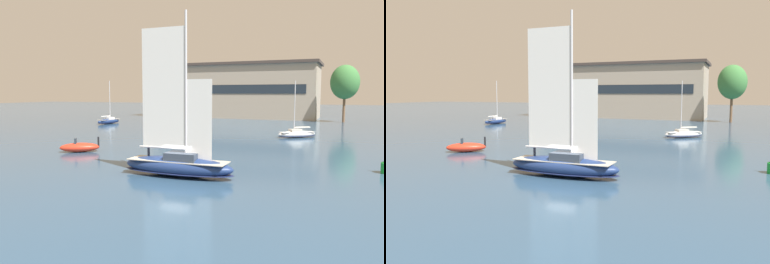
{
  "view_description": "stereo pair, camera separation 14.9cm",
  "coord_description": "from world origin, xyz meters",
  "views": [
    {
      "loc": [
        12.57,
        -26.85,
        6.66
      ],
      "look_at": [
        0.0,
        3.0,
        3.27
      ],
      "focal_mm": 35.0,
      "sensor_mm": 36.0,
      "label": 1
    },
    {
      "loc": [
        12.71,
        -26.79,
        6.66
      ],
      "look_at": [
        0.0,
        3.0,
        3.27
      ],
      "focal_mm": 35.0,
      "sensor_mm": 36.0,
      "label": 2
    }
  ],
  "objects": [
    {
      "name": "sailboat_moored_far_slip",
      "position": [
        5.44,
        30.54,
        0.58
      ],
      "size": [
        5.91,
        5.15,
        8.48
      ],
      "color": "silver",
      "rests_on": "ground"
    },
    {
      "name": "sailboat_main",
      "position": [
        0.01,
        0.0,
        1.04
      ],
      "size": [
        9.46,
        2.72,
        12.98
      ],
      "color": "navy",
      "rests_on": "ground"
    },
    {
      "name": "waterfront_building",
      "position": [
        -16.63,
        73.8,
        7.32
      ],
      "size": [
        44.73,
        17.34,
        14.56
      ],
      "color": "tan",
      "rests_on": "ground"
    },
    {
      "name": "tree_shore_left",
      "position": [
        -34.78,
        71.43,
        11.77
      ],
      "size": [
        8.17,
        8.17,
        16.81
      ],
      "color": "#4C3828",
      "rests_on": "ground"
    },
    {
      "name": "motor_tender",
      "position": [
        -15.44,
        6.87,
        0.54
      ],
      "size": [
        4.57,
        3.95,
        1.68
      ],
      "color": "red",
      "rests_on": "ground"
    },
    {
      "name": "tree_shore_right",
      "position": [
        11.41,
        64.58,
        9.07
      ],
      "size": [
        6.3,
        6.3,
        12.96
      ],
      "color": "brown",
      "rests_on": "ground"
    },
    {
      "name": "ground_plane",
      "position": [
        0.0,
        0.0,
        0.0
      ],
      "size": [
        400.0,
        400.0,
        0.0
      ],
      "primitive_type": "plane",
      "color": "#2D4C6B"
    },
    {
      "name": "sailboat_moored_near_marina",
      "position": [
        -35.62,
        40.84,
        0.63
      ],
      "size": [
        2.43,
        6.87,
        9.28
      ],
      "color": "navy",
      "rests_on": "ground"
    }
  ]
}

